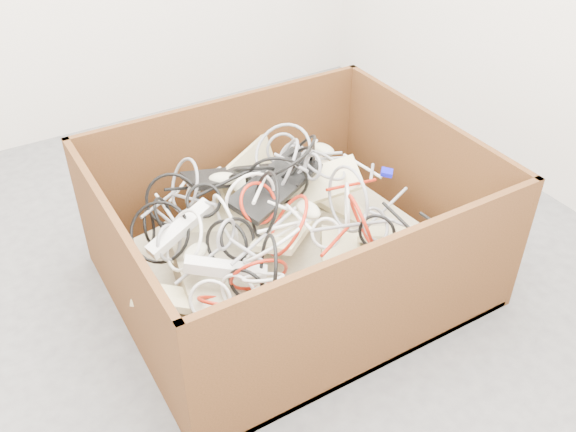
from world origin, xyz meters
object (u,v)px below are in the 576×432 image
cardboard_box (286,254)px  power_strip_left (180,228)px  vga_plug (387,172)px  power_strip_right (226,269)px

cardboard_box → power_strip_left: size_ratio=4.71×
cardboard_box → power_strip_left: cardboard_box is taller
power_strip_left → vga_plug: size_ratio=6.03×
power_strip_right → vga_plug: (0.79, 0.18, 0.01)m
power_strip_right → vga_plug: power_strip_right is taller
power_strip_left → power_strip_right: size_ratio=1.02×
cardboard_box → power_strip_left: (-0.37, 0.08, 0.22)m
cardboard_box → vga_plug: cardboard_box is taller
cardboard_box → power_strip_right: cardboard_box is taller
power_strip_right → cardboard_box: bearing=57.5°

